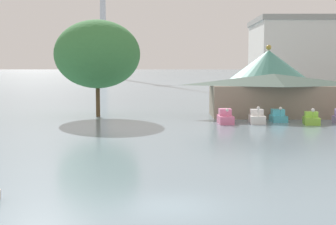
{
  "coord_description": "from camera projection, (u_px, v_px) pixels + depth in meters",
  "views": [
    {
      "loc": [
        0.06,
        -19.22,
        5.58
      ],
      "look_at": [
        -0.36,
        21.06,
        1.83
      ],
      "focal_mm": 52.77,
      "sensor_mm": 36.0,
      "label": 1
    }
  ],
  "objects": [
    {
      "name": "background_building_block",
      "position": [
        336.0,
        57.0,
        98.06
      ],
      "size": [
        32.61,
        18.69,
        15.02
      ],
      "color": "silver",
      "rests_on": "ground"
    },
    {
      "name": "boathouse",
      "position": [
        273.0,
        94.0,
        55.56
      ],
      "size": [
        15.05,
        8.16,
        4.78
      ],
      "color": "gray",
      "rests_on": "ground"
    },
    {
      "name": "pedal_boat_lime",
      "position": [
        311.0,
        119.0,
        47.78
      ],
      "size": [
        1.7,
        2.38,
        1.64
      ],
      "rotation": [
        0.0,
        0.0,
        -1.7
      ],
      "color": "#8CCC3F",
      "rests_on": "ground"
    },
    {
      "name": "pedal_boat_cyan",
      "position": [
        278.0,
        117.0,
        50.22
      ],
      "size": [
        1.48,
        2.43,
        1.6
      ],
      "rotation": [
        0.0,
        0.0,
        -1.58
      ],
      "color": "#4CB7CC",
      "rests_on": "ground"
    },
    {
      "name": "green_roof_pavilion",
      "position": [
        268.0,
        76.0,
        65.91
      ],
      "size": [
        10.24,
        10.24,
        8.48
      ],
      "color": "brown",
      "rests_on": "ground"
    },
    {
      "name": "pedal_boat_white",
      "position": [
        257.0,
        118.0,
        48.83
      ],
      "size": [
        1.61,
        2.82,
        1.75
      ],
      "rotation": [
        0.0,
        0.0,
        -1.63
      ],
      "color": "white",
      "rests_on": "ground"
    },
    {
      "name": "ground_plane",
      "position": [
        172.0,
        207.0,
        19.65
      ],
      "size": [
        2000.0,
        2000.0,
        0.0
      ],
      "primitive_type": "plane",
      "color": "gray"
    },
    {
      "name": "shoreline_tree_tall_left",
      "position": [
        97.0,
        54.0,
        54.83
      ],
      "size": [
        9.55,
        9.55,
        10.76
      ],
      "color": "brown",
      "rests_on": "ground"
    },
    {
      "name": "pedal_boat_pink",
      "position": [
        225.0,
        118.0,
        48.6
      ],
      "size": [
        1.49,
        2.79,
        1.57
      ],
      "rotation": [
        0.0,
        0.0,
        -1.53
      ],
      "color": "pink",
      "rests_on": "ground"
    }
  ]
}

